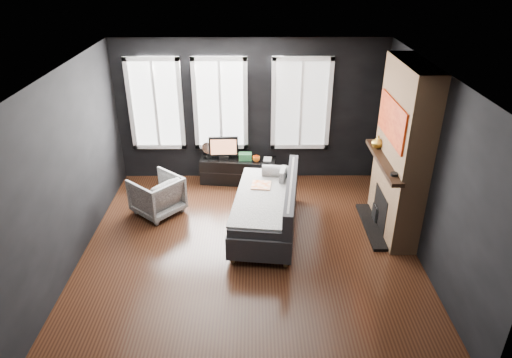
{
  "coord_description": "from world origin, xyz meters",
  "views": [
    {
      "loc": [
        0.07,
        -5.68,
        4.12
      ],
      "look_at": [
        0.1,
        0.3,
        1.05
      ],
      "focal_mm": 32.0,
      "sensor_mm": 36.0,
      "label": 1
    }
  ],
  "objects_px": {
    "armchair": "(157,193)",
    "monitor": "(224,146)",
    "media_console": "(238,170)",
    "sofa": "(266,205)",
    "mug": "(256,158)",
    "mantel_vase": "(378,142)",
    "book": "(264,155)"
  },
  "relations": [
    {
      "from": "armchair",
      "to": "monitor",
      "type": "height_order",
      "value": "monitor"
    },
    {
      "from": "armchair",
      "to": "media_console",
      "type": "relative_size",
      "value": 0.52
    },
    {
      "from": "sofa",
      "to": "mug",
      "type": "height_order",
      "value": "sofa"
    },
    {
      "from": "armchair",
      "to": "mug",
      "type": "bearing_deg",
      "value": 162.07
    },
    {
      "from": "sofa",
      "to": "mantel_vase",
      "type": "relative_size",
      "value": 10.31
    },
    {
      "from": "book",
      "to": "mantel_vase",
      "type": "xyz_separation_m",
      "value": [
        1.8,
        -1.16,
        0.73
      ]
    },
    {
      "from": "media_console",
      "to": "mantel_vase",
      "type": "distance_m",
      "value": 2.79
    },
    {
      "from": "armchair",
      "to": "monitor",
      "type": "relative_size",
      "value": 1.31
    },
    {
      "from": "monitor",
      "to": "mantel_vase",
      "type": "distance_m",
      "value": 2.88
    },
    {
      "from": "armchair",
      "to": "monitor",
      "type": "distance_m",
      "value": 1.62
    },
    {
      "from": "sofa",
      "to": "mantel_vase",
      "type": "distance_m",
      "value": 2.06
    },
    {
      "from": "media_console",
      "to": "book",
      "type": "height_order",
      "value": "book"
    },
    {
      "from": "sofa",
      "to": "book",
      "type": "bearing_deg",
      "value": 96.85
    },
    {
      "from": "sofa",
      "to": "monitor",
      "type": "relative_size",
      "value": 3.7
    },
    {
      "from": "monitor",
      "to": "mug",
      "type": "distance_m",
      "value": 0.66
    },
    {
      "from": "armchair",
      "to": "mug",
      "type": "height_order",
      "value": "armchair"
    },
    {
      "from": "media_console",
      "to": "book",
      "type": "xyz_separation_m",
      "value": [
        0.49,
        -0.03,
        0.35
      ]
    },
    {
      "from": "mug",
      "to": "book",
      "type": "distance_m",
      "value": 0.17
    },
    {
      "from": "sofa",
      "to": "mantel_vase",
      "type": "height_order",
      "value": "mantel_vase"
    },
    {
      "from": "armchair",
      "to": "media_console",
      "type": "distance_m",
      "value": 1.77
    },
    {
      "from": "media_console",
      "to": "book",
      "type": "relative_size",
      "value": 7.02
    },
    {
      "from": "mug",
      "to": "armchair",
      "type": "bearing_deg",
      "value": -148.97
    },
    {
      "from": "sofa",
      "to": "media_console",
      "type": "xyz_separation_m",
      "value": [
        -0.49,
        1.67,
        -0.2
      ]
    },
    {
      "from": "armchair",
      "to": "mantel_vase",
      "type": "xyz_separation_m",
      "value": [
        3.63,
        -0.05,
        0.96
      ]
    },
    {
      "from": "book",
      "to": "mug",
      "type": "bearing_deg",
      "value": -146.95
    },
    {
      "from": "monitor",
      "to": "media_console",
      "type": "bearing_deg",
      "value": -4.15
    },
    {
      "from": "armchair",
      "to": "sofa",
      "type": "bearing_deg",
      "value": 114.91
    },
    {
      "from": "monitor",
      "to": "book",
      "type": "distance_m",
      "value": 0.77
    },
    {
      "from": "sofa",
      "to": "media_console",
      "type": "height_order",
      "value": "sofa"
    },
    {
      "from": "sofa",
      "to": "book",
      "type": "xyz_separation_m",
      "value": [
        0.0,
        1.64,
        0.14
      ]
    },
    {
      "from": "mug",
      "to": "media_console",
      "type": "bearing_deg",
      "value": 160.91
    },
    {
      "from": "monitor",
      "to": "book",
      "type": "xyz_separation_m",
      "value": [
        0.76,
        -0.04,
        -0.15
      ]
    }
  ]
}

